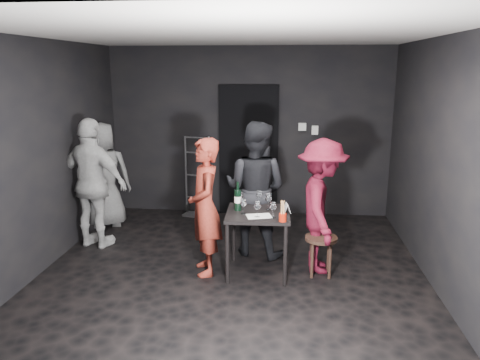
# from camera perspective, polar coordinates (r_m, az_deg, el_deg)

# --- Properties ---
(floor) EXTENTS (4.50, 5.00, 0.02)m
(floor) POSITION_cam_1_polar(r_m,az_deg,el_deg) (5.56, -1.06, -11.60)
(floor) COLOR black
(floor) RESTS_ON ground
(ceiling) EXTENTS (4.50, 5.00, 0.02)m
(ceiling) POSITION_cam_1_polar(r_m,az_deg,el_deg) (5.04, -1.20, 17.38)
(ceiling) COLOR silver
(ceiling) RESTS_ON ground
(wall_back) EXTENTS (4.50, 0.04, 2.70)m
(wall_back) POSITION_cam_1_polar(r_m,az_deg,el_deg) (7.59, 1.10, 5.88)
(wall_back) COLOR black
(wall_back) RESTS_ON ground
(wall_front) EXTENTS (4.50, 0.04, 2.70)m
(wall_front) POSITION_cam_1_polar(r_m,az_deg,el_deg) (2.76, -7.31, -8.12)
(wall_front) COLOR black
(wall_front) RESTS_ON ground
(wall_left) EXTENTS (0.04, 5.00, 2.70)m
(wall_left) POSITION_cam_1_polar(r_m,az_deg,el_deg) (5.84, -23.65, 2.41)
(wall_left) COLOR black
(wall_left) RESTS_ON ground
(wall_right) EXTENTS (0.04, 5.00, 2.70)m
(wall_right) POSITION_cam_1_polar(r_m,az_deg,el_deg) (5.36, 23.52, 1.52)
(wall_right) COLOR black
(wall_right) RESTS_ON ground
(doorway) EXTENTS (0.95, 0.10, 2.10)m
(doorway) POSITION_cam_1_polar(r_m,az_deg,el_deg) (7.58, 1.06, 3.57)
(doorway) COLOR black
(doorway) RESTS_ON ground
(wallbox_upper) EXTENTS (0.12, 0.06, 0.12)m
(wallbox_upper) POSITION_cam_1_polar(r_m,az_deg,el_deg) (7.51, 7.60, 6.45)
(wallbox_upper) COLOR #B7B7B2
(wallbox_upper) RESTS_ON wall_back
(wallbox_lower) EXTENTS (0.10, 0.06, 0.14)m
(wallbox_lower) POSITION_cam_1_polar(r_m,az_deg,el_deg) (7.52, 9.12, 6.03)
(wallbox_lower) COLOR #B7B7B2
(wallbox_lower) RESTS_ON wall_back
(hand_truck) EXTENTS (0.43, 0.36, 1.29)m
(hand_truck) POSITION_cam_1_polar(r_m,az_deg,el_deg) (7.72, -5.18, -2.54)
(hand_truck) COLOR #B2B2B7
(hand_truck) RESTS_ON floor
(tasting_table) EXTENTS (0.72, 0.72, 0.75)m
(tasting_table) POSITION_cam_1_polar(r_m,az_deg,el_deg) (5.41, 2.22, -4.91)
(tasting_table) COLOR black
(tasting_table) RESTS_ON floor
(stool) EXTENTS (0.37, 0.37, 0.47)m
(stool) POSITION_cam_1_polar(r_m,az_deg,el_deg) (5.52, 9.84, -7.68)
(stool) COLOR #38251E
(stool) RESTS_ON floor
(server_red) EXTENTS (0.58, 0.72, 1.71)m
(server_red) POSITION_cam_1_polar(r_m,az_deg,el_deg) (5.39, -4.31, -2.77)
(server_red) COLOR #9C3022
(server_red) RESTS_ON floor
(woman_black) EXTENTS (1.08, 0.81, 1.98)m
(woman_black) POSITION_cam_1_polar(r_m,az_deg,el_deg) (5.91, 1.89, 0.11)
(woman_black) COLOR black
(woman_black) RESTS_ON floor
(man_maroon) EXTENTS (0.51, 1.08, 1.67)m
(man_maroon) POSITION_cam_1_polar(r_m,az_deg,el_deg) (5.52, 9.95, -2.73)
(man_maroon) COLOR maroon
(man_maroon) RESTS_ON floor
(bystander_cream) EXTENTS (1.29, 0.86, 2.01)m
(bystander_cream) POSITION_cam_1_polar(r_m,az_deg,el_deg) (6.44, -17.57, 0.74)
(bystander_cream) COLOR silver
(bystander_cream) RESTS_ON floor
(bystander_grey) EXTENTS (0.92, 0.69, 1.68)m
(bystander_grey) POSITION_cam_1_polar(r_m,az_deg,el_deg) (7.28, -16.30, 0.93)
(bystander_grey) COLOR slate
(bystander_grey) RESTS_ON floor
(tasting_mat) EXTENTS (0.31, 0.25, 0.00)m
(tasting_mat) POSITION_cam_1_polar(r_m,az_deg,el_deg) (5.23, 2.33, -4.42)
(tasting_mat) COLOR white
(tasting_mat) RESTS_ON tasting_table
(wine_glass_a) EXTENTS (0.08, 0.08, 0.19)m
(wine_glass_a) POSITION_cam_1_polar(r_m,az_deg,el_deg) (5.28, 0.39, -3.15)
(wine_glass_a) COLOR white
(wine_glass_a) RESTS_ON tasting_table
(wine_glass_b) EXTENTS (0.11, 0.11, 0.22)m
(wine_glass_b) POSITION_cam_1_polar(r_m,az_deg,el_deg) (5.46, 0.05, -2.43)
(wine_glass_b) COLOR white
(wine_glass_b) RESTS_ON tasting_table
(wine_glass_c) EXTENTS (0.10, 0.10, 0.22)m
(wine_glass_c) POSITION_cam_1_polar(r_m,az_deg,el_deg) (5.53, 2.36, -2.25)
(wine_glass_c) COLOR white
(wine_glass_c) RESTS_ON tasting_table
(wine_glass_d) EXTENTS (0.10, 0.10, 0.20)m
(wine_glass_d) POSITION_cam_1_polar(r_m,az_deg,el_deg) (5.16, 2.13, -3.48)
(wine_glass_d) COLOR white
(wine_glass_d) RESTS_ON tasting_table
(wine_glass_e) EXTENTS (0.08, 0.08, 0.20)m
(wine_glass_e) POSITION_cam_1_polar(r_m,az_deg,el_deg) (5.15, 4.06, -3.57)
(wine_glass_e) COLOR white
(wine_glass_e) RESTS_ON tasting_table
(wine_glass_f) EXTENTS (0.10, 0.10, 0.21)m
(wine_glass_f) POSITION_cam_1_polar(r_m,az_deg,el_deg) (5.43, 3.47, -2.56)
(wine_glass_f) COLOR white
(wine_glass_f) RESTS_ON tasting_table
(wine_bottle) EXTENTS (0.08, 0.08, 0.34)m
(wine_bottle) POSITION_cam_1_polar(r_m,az_deg,el_deg) (5.40, -0.28, -2.39)
(wine_bottle) COLOR black
(wine_bottle) RESTS_ON tasting_table
(breadstick_cup) EXTENTS (0.08, 0.08, 0.25)m
(breadstick_cup) POSITION_cam_1_polar(r_m,az_deg,el_deg) (5.04, 5.24, -3.84)
(breadstick_cup) COLOR #B91C0A
(breadstick_cup) RESTS_ON tasting_table
(reserved_card) EXTENTS (0.11, 0.15, 0.11)m
(reserved_card) POSITION_cam_1_polar(r_m,az_deg,el_deg) (5.37, 5.55, -3.39)
(reserved_card) COLOR white
(reserved_card) RESTS_ON tasting_table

